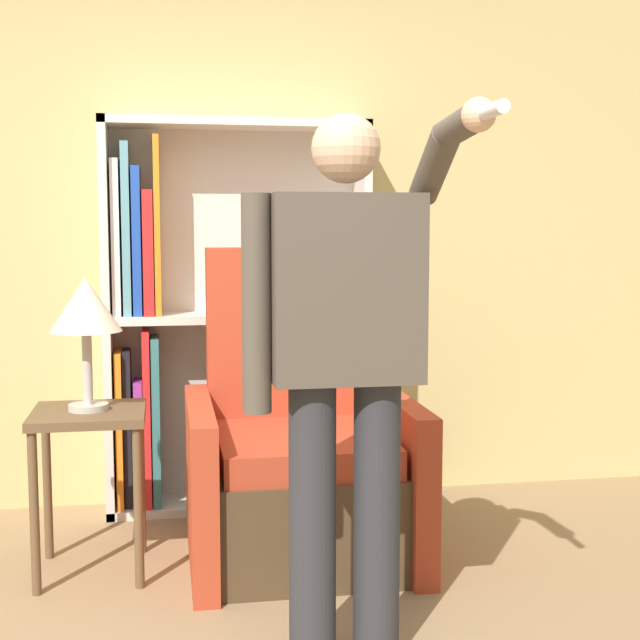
{
  "coord_description": "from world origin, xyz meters",
  "views": [
    {
      "loc": [
        -0.11,
        -2.47,
        1.39
      ],
      "look_at": [
        0.45,
        0.67,
        1.05
      ],
      "focal_mm": 50.0,
      "sensor_mm": 36.0,
      "label": 1
    }
  ],
  "objects_px": {
    "bookcase": "(204,321)",
    "armchair": "(298,463)",
    "table_lamp": "(86,310)",
    "side_table": "(89,441)",
    "person_standing": "(345,351)"
  },
  "relations": [
    {
      "from": "bookcase",
      "to": "side_table",
      "type": "distance_m",
      "value": 0.99
    },
    {
      "from": "side_table",
      "to": "table_lamp",
      "type": "bearing_deg",
      "value": 180.0
    },
    {
      "from": "bookcase",
      "to": "person_standing",
      "type": "distance_m",
      "value": 1.7
    },
    {
      "from": "side_table",
      "to": "armchair",
      "type": "bearing_deg",
      "value": 6.09
    },
    {
      "from": "armchair",
      "to": "table_lamp",
      "type": "bearing_deg",
      "value": -173.91
    },
    {
      "from": "person_standing",
      "to": "table_lamp",
      "type": "bearing_deg",
      "value": 133.9
    },
    {
      "from": "bookcase",
      "to": "table_lamp",
      "type": "distance_m",
      "value": 0.93
    },
    {
      "from": "side_table",
      "to": "table_lamp",
      "type": "relative_size",
      "value": 1.26
    },
    {
      "from": "armchair",
      "to": "side_table",
      "type": "distance_m",
      "value": 0.87
    },
    {
      "from": "armchair",
      "to": "person_standing",
      "type": "relative_size",
      "value": 0.75
    },
    {
      "from": "armchair",
      "to": "person_standing",
      "type": "distance_m",
      "value": 1.16
    },
    {
      "from": "armchair",
      "to": "bookcase",
      "type": "bearing_deg",
      "value": 117.95
    },
    {
      "from": "bookcase",
      "to": "side_table",
      "type": "height_order",
      "value": "bookcase"
    },
    {
      "from": "table_lamp",
      "to": "person_standing",
      "type": "bearing_deg",
      "value": -46.1
    },
    {
      "from": "bookcase",
      "to": "armchair",
      "type": "relative_size",
      "value": 1.46
    }
  ]
}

